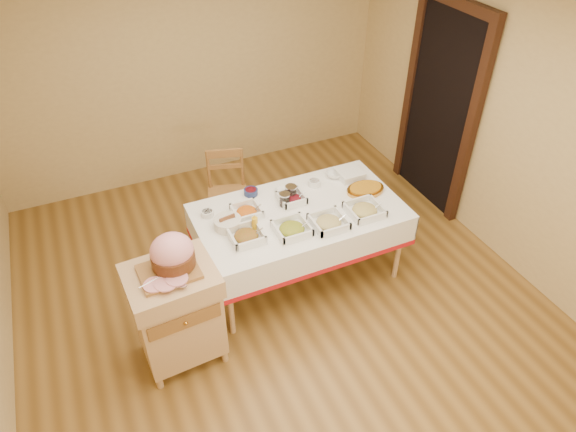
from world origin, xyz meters
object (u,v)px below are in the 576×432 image
Objects in this scene: dining_table at (299,225)px; dining_chair at (227,193)px; plate_stack at (349,174)px; ham_on_board at (172,255)px; butcher_cart at (177,310)px; preserve_jar_left at (285,200)px; bread_basket at (228,223)px; brass_platter at (365,189)px; mustard_bottle at (255,223)px; preserve_jar_right at (291,193)px.

dining_table is 1.02m from dining_chair.
dining_chair reaches higher than plate_stack.
ham_on_board reaches higher than plate_stack.
butcher_cart is 1.03× the size of dining_chair.
butcher_cart is 1.34m from preserve_jar_left.
dining_table is at bearing -54.63° from preserve_jar_left.
butcher_cart is at bearing -140.08° from bread_basket.
butcher_cart reaches higher than bread_basket.
bread_basket reaches higher than brass_platter.
ham_on_board reaches higher than mustard_bottle.
ham_on_board reaches higher than preserve_jar_right.
preserve_jar_right is (0.37, -0.74, 0.36)m from dining_chair.
plate_stack is at bearing -32.14° from dining_chair.
bread_basket is at bearing 39.92° from butcher_cart.
ham_on_board is at bearing -121.64° from dining_chair.
mustard_bottle is at bearing -161.49° from plate_stack.
mustard_bottle is 0.67× the size of bread_basket.
ham_on_board is at bearing 38.06° from butcher_cart.
butcher_cart is 7.21× the size of preserve_jar_left.
dining_table is 0.52m from mustard_bottle.
brass_platter is at bearing -14.82° from preserve_jar_right.
dining_chair is 1.43m from brass_platter.
mustard_bottle is at bearing -94.73° from dining_chair.
mustard_bottle is (0.80, 0.38, 0.31)m from butcher_cart.
preserve_jar_right is at bearing 31.70° from mustard_bottle.
brass_platter is at bearing -7.88° from preserve_jar_left.
dining_table is at bearing 19.65° from ham_on_board.
ham_on_board is 2.02m from plate_stack.
mustard_bottle reaches higher than bread_basket.
bread_basket is at bearing -169.40° from plate_stack.
plate_stack is at bearing 23.29° from dining_table.
preserve_jar_right reaches higher than brass_platter.
dining_table is 0.30m from preserve_jar_right.
butcher_cart is at bearing -154.71° from mustard_bottle.
bread_basket is (-0.56, -0.08, -0.01)m from preserve_jar_left.
dining_table is 0.27m from preserve_jar_left.
butcher_cart is 3.95× the size of plate_stack.
butcher_cart is at bearing -158.58° from plate_stack.
brass_platter is at bearing 1.44° from dining_table.
dining_table is at bearing 11.02° from mustard_bottle.
ham_on_board is at bearing -166.63° from brass_platter.
ham_on_board is 3.49× the size of preserve_jar_left.
preserve_jar_right is at bearing -63.14° from dining_chair.
plate_stack is at bearing 12.21° from preserve_jar_left.
bread_basket is at bearing -107.41° from dining_chair.
dining_table is 1.36m from ham_on_board.
preserve_jar_right is at bearing 37.76° from preserve_jar_left.
dining_table is at bearing -91.67° from preserve_jar_right.
brass_platter reaches higher than dining_table.
plate_stack reaches higher than dining_table.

